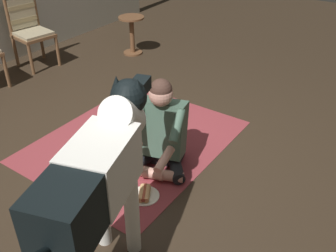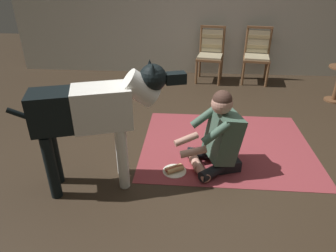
{
  "view_description": "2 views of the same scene",
  "coord_description": "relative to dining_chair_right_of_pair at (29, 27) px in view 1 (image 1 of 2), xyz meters",
  "views": [
    {
      "loc": [
        -2.32,
        -1.91,
        2.22
      ],
      "look_at": [
        -0.45,
        -0.62,
        0.79
      ],
      "focal_mm": 41.47,
      "sensor_mm": 36.0,
      "label": 1
    },
    {
      "loc": [
        -0.3,
        -2.89,
        1.87
      ],
      "look_at": [
        -0.48,
        -0.61,
        0.67
      ],
      "focal_mm": 31.73,
      "sensor_mm": 36.0,
      "label": 2
    }
  ],
  "objects": [
    {
      "name": "ground_plane",
      "position": [
        -0.89,
        -2.63,
        -0.54
      ],
      "size": [
        13.67,
        13.67,
        0.0
      ],
      "primitive_type": "plane",
      "color": "#34281B"
    },
    {
      "name": "area_rug",
      "position": [
        -0.73,
        -2.41,
        -0.54
      ],
      "size": [
        1.99,
        1.63,
        0.01
      ],
      "primitive_type": "cube",
      "color": "#91363C",
      "rests_on": "ground"
    },
    {
      "name": "dining_chair_right_of_pair",
      "position": [
        0.0,
        0.0,
        0.0
      ],
      "size": [
        0.52,
        0.53,
        0.98
      ],
      "color": "brown",
      "rests_on": "ground"
    },
    {
      "name": "person_sitting_on_floor",
      "position": [
        -0.88,
        -2.86,
        -0.19
      ],
      "size": [
        0.72,
        0.6,
        0.86
      ],
      "color": "black",
      "rests_on": "ground"
    },
    {
      "name": "large_dog",
      "position": [
        -2.0,
        -3.22,
        0.23
      ],
      "size": [
        1.48,
        0.61,
        1.19
      ],
      "color": "white",
      "rests_on": "ground"
    },
    {
      "name": "hot_dog_on_plate",
      "position": [
        -1.32,
        -3.0,
        -0.52
      ],
      "size": [
        0.25,
        0.25,
        0.06
      ],
      "color": "white",
      "rests_on": "ground"
    },
    {
      "name": "round_side_table",
      "position": [
        1.12,
        -0.89,
        -0.21
      ],
      "size": [
        0.38,
        0.38,
        0.56
      ],
      "color": "brown",
      "rests_on": "ground"
    }
  ]
}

